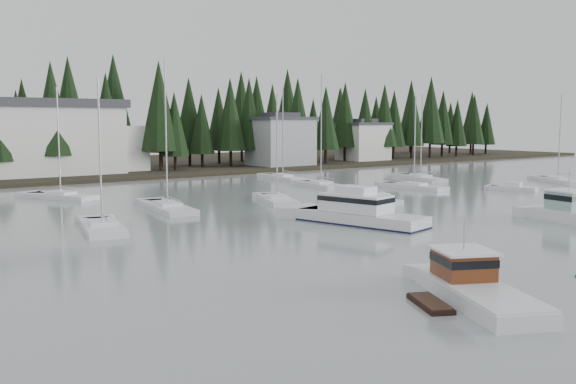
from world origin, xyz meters
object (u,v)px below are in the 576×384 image
(sailboat_5, at_px, (558,182))
(runabout_1, at_px, (380,202))
(cabin_cruiser_center, at_px, (359,215))
(sailboat_6, at_px, (102,230))
(harbor_inn, at_px, (47,138))
(sailboat_2, at_px, (421,179))
(sailboat_4, at_px, (283,179))
(runabout_2, at_px, (513,189))
(sailboat_7, at_px, (277,202))
(sailboat_9, at_px, (414,188))
(lobster_boat_brown, at_px, (473,291))
(sailboat_11, at_px, (61,198))
(sailboat_8, at_px, (168,209))
(house_east_a, at_px, (281,140))
(sailboat_1, at_px, (321,186))
(house_east_b, at_px, (363,141))

(sailboat_5, bearing_deg, runabout_1, 120.61)
(cabin_cruiser_center, relative_size, sailboat_6, 0.95)
(harbor_inn, bearing_deg, runabout_1, -70.71)
(sailboat_2, distance_m, sailboat_4, 19.50)
(sailboat_6, distance_m, runabout_2, 49.78)
(sailboat_7, distance_m, sailboat_9, 21.30)
(lobster_boat_brown, distance_m, sailboat_11, 51.13)
(sailboat_11, bearing_deg, sailboat_8, 172.92)
(harbor_inn, bearing_deg, house_east_a, -6.36)
(sailboat_1, bearing_deg, sailboat_6, 124.40)
(runabout_1, bearing_deg, sailboat_1, -7.73)
(sailboat_11, bearing_deg, house_east_b, -95.99)
(lobster_boat_brown, distance_m, sailboat_1, 51.78)
(runabout_1, bearing_deg, sailboat_5, -75.81)
(sailboat_5, height_order, sailboat_11, sailboat_5)
(sailboat_5, distance_m, sailboat_6, 63.59)
(cabin_cruiser_center, xyz_separation_m, runabout_1, (10.65, 8.29, -0.57))
(sailboat_2, height_order, sailboat_6, sailboat_2)
(sailboat_8, bearing_deg, runabout_1, -104.59)
(cabin_cruiser_center, height_order, sailboat_8, sailboat_8)
(cabin_cruiser_center, height_order, sailboat_4, sailboat_4)
(sailboat_11, bearing_deg, sailboat_4, -108.54)
(sailboat_1, relative_size, sailboat_9, 1.24)
(sailboat_7, bearing_deg, sailboat_6, 128.31)
(lobster_boat_brown, bearing_deg, sailboat_1, -5.42)
(sailboat_6, xyz_separation_m, runabout_2, (49.74, -2.02, 0.07))
(sailboat_4, relative_size, sailboat_6, 1.09)
(sailboat_2, relative_size, sailboat_6, 1.05)
(lobster_boat_brown, bearing_deg, sailboat_11, 29.60)
(sailboat_2, relative_size, runabout_1, 2.29)
(house_east_a, height_order, lobster_boat_brown, house_east_a)
(harbor_inn, relative_size, sailboat_2, 2.35)
(sailboat_5, bearing_deg, sailboat_7, 111.22)
(sailboat_2, bearing_deg, sailboat_7, 124.06)
(house_east_a, distance_m, sailboat_8, 55.51)
(house_east_b, bearing_deg, sailboat_4, -149.94)
(house_east_b, xyz_separation_m, runabout_1, (-43.39, -47.84, -4.27))
(cabin_cruiser_center, bearing_deg, sailboat_1, -47.21)
(lobster_boat_brown, xyz_separation_m, sailboat_1, (27.62, 43.79, -0.39))
(runabout_2, bearing_deg, house_east_a, -19.97)
(cabin_cruiser_center, bearing_deg, runabout_1, -65.38)
(sailboat_2, xyz_separation_m, sailboat_6, (-51.86, -14.33, 0.00))
(runabout_1, bearing_deg, sailboat_2, -45.02)
(harbor_inn, bearing_deg, sailboat_9, -53.98)
(harbor_inn, bearing_deg, house_east_b, -2.20)
(cabin_cruiser_center, distance_m, sailboat_8, 18.79)
(sailboat_9, bearing_deg, sailboat_2, -55.08)
(runabout_2, bearing_deg, sailboat_6, 67.72)
(harbor_inn, distance_m, runabout_1, 53.46)
(harbor_inn, height_order, sailboat_11, sailboat_11)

